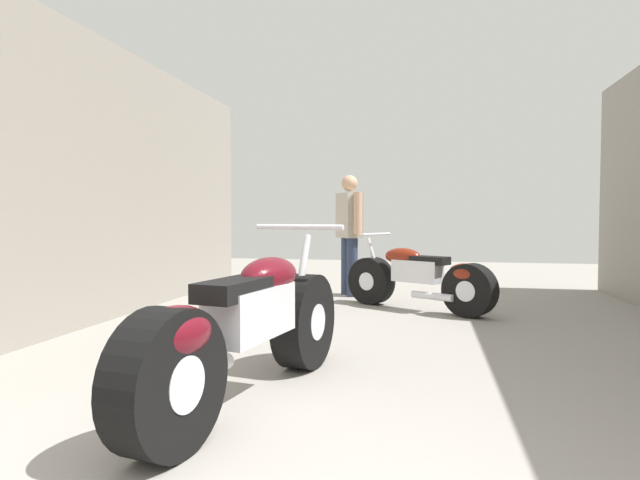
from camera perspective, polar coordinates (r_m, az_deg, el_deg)
name	(u,v)px	position (r m, az deg, el deg)	size (l,w,h in m)	color
ground_plane	(380,344)	(4.42, 6.48, -11.02)	(16.76, 16.76, 0.00)	gray
garage_partition_left	(73,177)	(5.32, -24.94, 6.09)	(0.08, 7.68, 2.77)	gray
motorcycle_maroon_cruiser	(247,330)	(2.98, -7.84, -9.51)	(0.72, 2.10, 0.98)	black
motorcycle_black_naked	(420,279)	(5.98, 10.63, -4.10)	(1.65, 1.09, 0.84)	black
mechanic_in_blue	(349,228)	(6.98, 3.17, 1.32)	(0.41, 0.59, 1.58)	#2D3851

